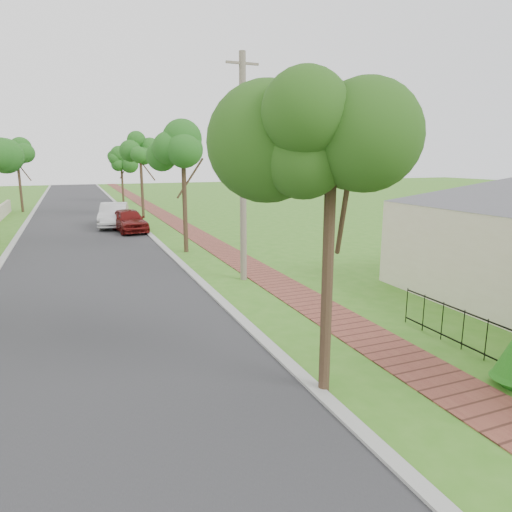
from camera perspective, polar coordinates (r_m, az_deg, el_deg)
ground at (r=8.08m, az=8.94°, el=-22.06°), size 160.00×160.00×0.00m
road at (r=26.08m, az=-20.44°, el=1.39°), size 7.00×120.00×0.02m
kerb_right at (r=26.41m, az=-12.52°, el=2.00°), size 0.30×120.00×0.10m
kerb_left at (r=26.26m, az=-28.41°, el=0.76°), size 0.30×120.00×0.10m
sidewalk at (r=26.95m, az=-7.07°, el=2.40°), size 1.50×120.00×0.03m
street_trees at (r=32.53m, az=-21.24°, el=11.37°), size 10.70×37.65×5.89m
parked_car_red at (r=29.53m, az=-15.59°, el=4.31°), size 2.20×4.39×1.44m
parked_car_white at (r=31.96m, az=-17.33°, el=4.90°), size 2.46×5.00×1.58m
near_tree at (r=8.40m, az=9.45°, el=12.86°), size 2.27×2.27×5.83m
utility_pole at (r=16.80m, az=-1.64°, el=10.79°), size 1.20×0.24×8.13m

